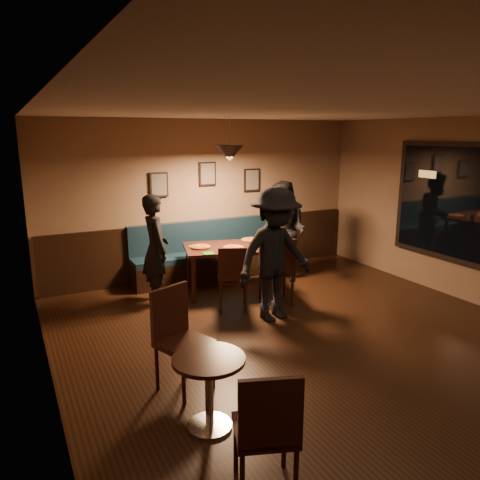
{
  "coord_description": "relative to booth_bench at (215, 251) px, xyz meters",
  "views": [
    {
      "loc": [
        -3.25,
        -4.13,
        2.56
      ],
      "look_at": [
        -0.1,
        2.01,
        0.95
      ],
      "focal_mm": 34.5,
      "sensor_mm": 36.0,
      "label": 1
    }
  ],
  "objects": [
    {
      "name": "pizza_b",
      "position": [
        -0.12,
        -1.0,
        0.29
      ],
      "size": [
        0.36,
        0.36,
        0.04
      ],
      "primitive_type": "cylinder",
      "rotation": [
        0.0,
        0.0,
        0.13
      ],
      "color": "orange",
      "rests_on": "dining_table"
    },
    {
      "name": "booth_bench",
      "position": [
        0.0,
        0.0,
        0.0
      ],
      "size": [
        3.0,
        0.6,
        1.0
      ],
      "primitive_type": null,
      "color": "#0F232D",
      "rests_on": "ground"
    },
    {
      "name": "pizza_a",
      "position": [
        -0.56,
        -0.72,
        0.29
      ],
      "size": [
        0.33,
        0.33,
        0.04
      ],
      "primitive_type": "cylinder",
      "rotation": [
        0.0,
        0.0,
        -0.05
      ],
      "color": "gold",
      "rests_on": "dining_table"
    },
    {
      "name": "dining_table",
      "position": [
        -0.1,
        -0.84,
        -0.11
      ],
      "size": [
        1.64,
        1.27,
        0.78
      ],
      "primitive_type": "cube",
      "rotation": [
        0.0,
        0.0,
        -0.26
      ],
      "color": "#301E0D",
      "rests_on": "floor"
    },
    {
      "name": "picture_center",
      "position": [
        0.0,
        0.27,
        1.35
      ],
      "size": [
        0.32,
        0.04,
        0.42
      ],
      "primitive_type": "cube",
      "color": "black",
      "rests_on": "wall_back"
    },
    {
      "name": "chair_near_right",
      "position": [
        0.32,
        -1.59,
        0.02
      ],
      "size": [
        0.56,
        0.56,
        1.04
      ],
      "primitive_type": null,
      "rotation": [
        0.0,
        0.0,
        -0.26
      ],
      "color": "black",
      "rests_on": "floor"
    },
    {
      "name": "window_glass",
      "position": [
        2.93,
        -2.7,
        1.0
      ],
      "size": [
        0.0,
        2.4,
        2.4
      ],
      "primitive_type": "plane",
      "rotation": [
        1.57,
        0.0,
        -1.57
      ],
      "color": "black",
      "rests_on": "wall_right"
    },
    {
      "name": "picture_left",
      "position": [
        -0.9,
        0.27,
        1.2
      ],
      "size": [
        0.32,
        0.04,
        0.42
      ],
      "primitive_type": "cube",
      "color": "black",
      "rests_on": "wall_back"
    },
    {
      "name": "chair_near_left",
      "position": [
        -0.38,
        -1.51,
        -0.01
      ],
      "size": [
        0.57,
        0.57,
        0.98
      ],
      "primitive_type": null,
      "rotation": [
        0.0,
        0.0,
        -0.42
      ],
      "color": "black",
      "rests_on": "floor"
    },
    {
      "name": "floor",
      "position": [
        0.0,
        -3.2,
        -0.5
      ],
      "size": [
        7.0,
        7.0,
        0.0
      ],
      "primitive_type": "plane",
      "color": "black",
      "rests_on": "ground"
    },
    {
      "name": "window_frame",
      "position": [
        2.96,
        -2.7,
        1.0
      ],
      "size": [
        0.06,
        2.56,
        1.86
      ],
      "primitive_type": "cube",
      "color": "black",
      "rests_on": "wall_right"
    },
    {
      "name": "pendant_lamp",
      "position": [
        -0.1,
        -0.84,
        1.75
      ],
      "size": [
        0.44,
        0.44,
        0.25
      ],
      "primitive_type": "cone",
      "rotation": [
        3.14,
        0.0,
        0.0
      ],
      "color": "black",
      "rests_on": "ceiling"
    },
    {
      "name": "soda_glass",
      "position": [
        0.55,
        -1.18,
        0.35
      ],
      "size": [
        0.09,
        0.09,
        0.14
      ],
      "primitive_type": "cylinder",
      "rotation": [
        0.0,
        0.0,
        0.34
      ],
      "color": "black",
      "rests_on": "dining_table"
    },
    {
      "name": "diner_front",
      "position": [
        -0.04,
        -2.13,
        0.43
      ],
      "size": [
        1.28,
        0.84,
        1.86
      ],
      "primitive_type": "imported",
      "rotation": [
        0.0,
        0.0,
        0.13
      ],
      "color": "black",
      "rests_on": "floor"
    },
    {
      "name": "wainscot",
      "position": [
        0.0,
        0.27,
        0.0
      ],
      "size": [
        5.88,
        0.06,
        1.0
      ],
      "primitive_type": "cube",
      "color": "black",
      "rests_on": "ground"
    },
    {
      "name": "picture_right",
      "position": [
        0.9,
        0.27,
        1.2
      ],
      "size": [
        0.32,
        0.04,
        0.42
      ],
      "primitive_type": "cube",
      "color": "black",
      "rests_on": "wall_back"
    },
    {
      "name": "cutlery_set",
      "position": [
        -0.08,
        -1.19,
        0.28
      ],
      "size": [
        0.19,
        0.06,
        0.0
      ],
      "primitive_type": "cube",
      "rotation": [
        0.0,
        0.0,
        1.37
      ],
      "color": "#B3B3B8",
      "rests_on": "dining_table"
    },
    {
      "name": "tabasco_bottle",
      "position": [
        0.42,
        -0.93,
        0.34
      ],
      "size": [
        0.03,
        0.03,
        0.13
      ],
      "primitive_type": "cylinder",
      "rotation": [
        0.0,
        0.0,
        0.14
      ],
      "color": "#A40509",
      "rests_on": "dining_table"
    },
    {
      "name": "cafe_table",
      "position": [
        -1.84,
        -3.98,
        -0.16
      ],
      "size": [
        0.7,
        0.7,
        0.68
      ],
      "primitive_type": "cylinder",
      "rotation": [
        0.0,
        0.0,
        0.09
      ],
      "color": "#321F0E",
      "rests_on": "floor"
    },
    {
      "name": "diner_left",
      "position": [
        -1.29,
        -0.71,
        0.34
      ],
      "size": [
        0.41,
        0.62,
        1.68
      ],
      "primitive_type": "imported",
      "rotation": [
        0.0,
        0.0,
        1.55
      ],
      "color": "black",
      "rests_on": "floor"
    },
    {
      "name": "ceiling",
      "position": [
        0.0,
        -3.2,
        2.3
      ],
      "size": [
        7.0,
        7.0,
        0.0
      ],
      "primitive_type": "plane",
      "rotation": [
        3.14,
        0.0,
        0.0
      ],
      "color": "silver",
      "rests_on": "ground"
    },
    {
      "name": "napkin_a",
      "position": [
        -0.63,
        -0.59,
        0.28
      ],
      "size": [
        0.16,
        0.16,
        0.01
      ],
      "primitive_type": "cube",
      "rotation": [
        0.0,
        0.0,
        0.14
      ],
      "color": "#207A37",
      "rests_on": "dining_table"
    },
    {
      "name": "cafe_chair_near",
      "position": [
        -1.76,
        -4.82,
        -0.0
      ],
      "size": [
        0.56,
        0.56,
        1.0
      ],
      "primitive_type": null,
      "rotation": [
        0.0,
        0.0,
        -0.35
      ],
      "color": "black",
      "rests_on": "floor"
    },
    {
      "name": "wall_back",
      "position": [
        0.0,
        0.3,
        0.9
      ],
      "size": [
        6.0,
        0.0,
        6.0
      ],
      "primitive_type": "plane",
      "rotation": [
        1.57,
        0.0,
        0.0
      ],
      "color": "#8C704F",
      "rests_on": "ground"
    },
    {
      "name": "napkin_b",
      "position": [
        -0.59,
        -1.1,
        0.28
      ],
      "size": [
        0.19,
        0.19,
        0.01
      ],
      "primitive_type": "cube",
      "rotation": [
        0.0,
        0.0,
        -0.2
      ],
      "color": "#207B24",
      "rests_on": "dining_table"
    },
    {
      "name": "diner_right",
      "position": [
        1.04,
        -0.67,
        0.38
      ],
      "size": [
        0.95,
        1.05,
        1.75
      ],
      "primitive_type": "imported",
      "rotation": [
        0.0,
        0.0,
        -1.16
      ],
      "color": "black",
      "rests_on": "floor"
    },
    {
      "name": "wall_left",
      "position": [
        -3.0,
        -3.2,
        0.9
      ],
      "size": [
        0.0,
        7.0,
        7.0
      ],
      "primitive_type": "plane",
      "rotation": [
        1.57,
        0.0,
        1.57
      ],
      "color": "#8C704F",
      "rests_on": "ground"
    },
    {
      "name": "pizza_c",
      "position": [
        0.38,
        -0.66,
        0.29
      ],
      "size": [
        0.37,
        0.37,
        0.04
      ],
      "primitive_type": "cylinder",
      "rotation": [
        0.0,
        0.0,
        0.19
      ],
      "color": "orange",
      "rests_on": "dining_table"
    },
    {
      "name": "cafe_chair_far",
      "position": [
        -1.8,
        -3.29,
        0.03
      ],
      "size": [
        0.61,
        0.61,
        1.06
      ],
      "primitive_type": null,
      "rotation": [
        0.0,
        0.0,
        3.52
      ],
      "color": "black",
      "rests_on": "floor"
    }
  ]
}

